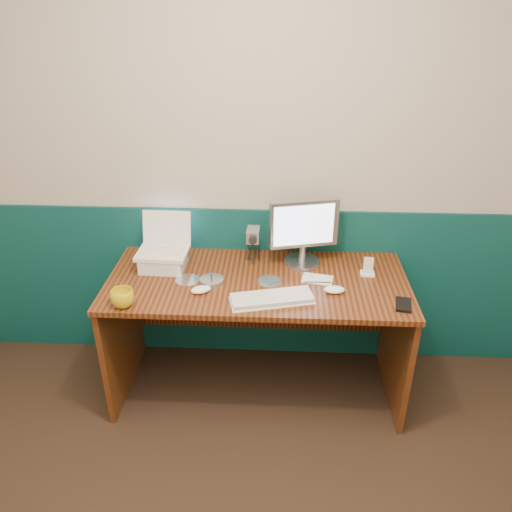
# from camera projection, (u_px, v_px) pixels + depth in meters

# --- Properties ---
(back_wall) EXTENTS (3.50, 0.04, 2.50)m
(back_wall) POSITION_uv_depth(u_px,v_px,m) (246.00, 167.00, 2.75)
(back_wall) COLOR #B9AC9D
(back_wall) RESTS_ON ground
(wainscot) EXTENTS (3.48, 0.02, 1.00)m
(wainscot) POSITION_uv_depth(u_px,v_px,m) (247.00, 284.00, 3.09)
(wainscot) COLOR #083736
(wainscot) RESTS_ON ground
(desk) EXTENTS (1.60, 0.70, 0.75)m
(desk) POSITION_uv_depth(u_px,v_px,m) (257.00, 336.00, 2.83)
(desk) COLOR #3C160A
(desk) RESTS_ON ground
(laptop_riser) EXTENTS (0.24, 0.21, 0.08)m
(laptop_riser) POSITION_uv_depth(u_px,v_px,m) (164.00, 261.00, 2.75)
(laptop_riser) COLOR white
(laptop_riser) RESTS_ON desk
(laptop) EXTENTS (0.28, 0.22, 0.23)m
(laptop) POSITION_uv_depth(u_px,v_px,m) (161.00, 236.00, 2.68)
(laptop) COLOR white
(laptop) RESTS_ON laptop_riser
(monitor) EXTENTS (0.39, 0.19, 0.38)m
(monitor) POSITION_uv_depth(u_px,v_px,m) (303.00, 233.00, 2.73)
(monitor) COLOR #A9AAAE
(monitor) RESTS_ON desk
(keyboard) EXTENTS (0.42, 0.23, 0.02)m
(keyboard) POSITION_uv_depth(u_px,v_px,m) (272.00, 299.00, 2.46)
(keyboard) COLOR silver
(keyboard) RESTS_ON desk
(mouse_right) EXTENTS (0.11, 0.07, 0.04)m
(mouse_right) POSITION_uv_depth(u_px,v_px,m) (334.00, 290.00, 2.53)
(mouse_right) COLOR white
(mouse_right) RESTS_ON desk
(mouse_left) EXTENTS (0.12, 0.10, 0.03)m
(mouse_left) POSITION_uv_depth(u_px,v_px,m) (201.00, 290.00, 2.53)
(mouse_left) COLOR white
(mouse_left) RESTS_ON desk
(mug) EXTENTS (0.13, 0.13, 0.09)m
(mug) POSITION_uv_depth(u_px,v_px,m) (123.00, 298.00, 2.41)
(mug) COLOR gold
(mug) RESTS_ON desk
(camcorder) EXTENTS (0.09, 0.13, 0.20)m
(camcorder) POSITION_uv_depth(u_px,v_px,m) (253.00, 245.00, 2.79)
(camcorder) COLOR #ADACB1
(camcorder) RESTS_ON desk
(cd_spindle) EXTENTS (0.12, 0.12, 0.03)m
(cd_spindle) POSITION_uv_depth(u_px,v_px,m) (212.00, 281.00, 2.62)
(cd_spindle) COLOR #B3BBC3
(cd_spindle) RESTS_ON desk
(cd_loose_a) EXTENTS (0.13, 0.13, 0.00)m
(cd_loose_a) POSITION_uv_depth(u_px,v_px,m) (188.00, 280.00, 2.65)
(cd_loose_a) COLOR #B6BAC7
(cd_loose_a) RESTS_ON desk
(cd_loose_b) EXTENTS (0.13, 0.13, 0.00)m
(cd_loose_b) POSITION_uv_depth(u_px,v_px,m) (269.00, 281.00, 2.64)
(cd_loose_b) COLOR silver
(cd_loose_b) RESTS_ON desk
(pen) EXTENTS (0.14, 0.01, 0.01)m
(pen) POSITION_uv_depth(u_px,v_px,m) (318.00, 282.00, 2.62)
(pen) COLOR black
(pen) RESTS_ON desk
(papers) EXTENTS (0.18, 0.14, 0.00)m
(papers) POSITION_uv_depth(u_px,v_px,m) (317.00, 279.00, 2.65)
(papers) COLOR silver
(papers) RESTS_ON desk
(dock) EXTENTS (0.08, 0.06, 0.01)m
(dock) POSITION_uv_depth(u_px,v_px,m) (367.00, 274.00, 2.69)
(dock) COLOR white
(dock) RESTS_ON desk
(music_player) EXTENTS (0.05, 0.03, 0.09)m
(music_player) POSITION_uv_depth(u_px,v_px,m) (368.00, 265.00, 2.67)
(music_player) COLOR silver
(music_player) RESTS_ON dock
(pda) EXTENTS (0.10, 0.14, 0.01)m
(pda) POSITION_uv_depth(u_px,v_px,m) (403.00, 305.00, 2.43)
(pda) COLOR black
(pda) RESTS_ON desk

